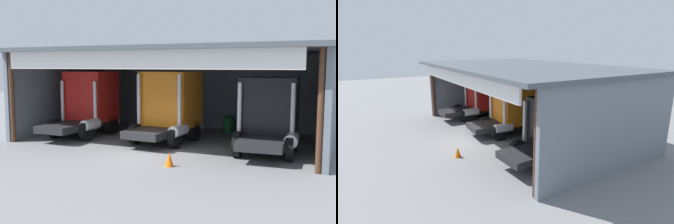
# 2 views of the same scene
# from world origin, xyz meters

# --- Properties ---
(ground_plane) EXTENTS (80.00, 80.00, 0.00)m
(ground_plane) POSITION_xyz_m (0.00, 0.00, 0.00)
(ground_plane) COLOR slate
(ground_plane) RESTS_ON ground
(workshop_shed) EXTENTS (15.90, 9.69, 4.76)m
(workshop_shed) POSITION_xyz_m (0.00, 5.21, 3.38)
(workshop_shed) COLOR slate
(workshop_shed) RESTS_ON ground
(truck_red_right_bay) EXTENTS (2.60, 5.05, 3.57)m
(truck_red_right_bay) POSITION_xyz_m (-5.15, 3.58, 1.84)
(truck_red_right_bay) COLOR red
(truck_red_right_bay) RESTS_ON ground
(truck_orange_left_bay) EXTENTS (2.79, 4.69, 3.60)m
(truck_orange_left_bay) POSITION_xyz_m (-0.17, 3.64, 1.90)
(truck_orange_left_bay) COLOR orange
(truck_orange_left_bay) RESTS_ON ground
(truck_black_center_bay) EXTENTS (2.81, 4.52, 3.39)m
(truck_black_center_bay) POSITION_xyz_m (5.03, 2.96, 1.78)
(truck_black_center_bay) COLOR black
(truck_black_center_bay) RESTS_ON ground
(oil_drum) EXTENTS (0.58, 0.58, 0.91)m
(oil_drum) POSITION_xyz_m (1.78, 7.67, 0.46)
(oil_drum) COLOR #197233
(oil_drum) RESTS_ON ground
(tool_cart) EXTENTS (0.90, 0.60, 1.00)m
(tool_cart) POSITION_xyz_m (-3.22, 7.73, 0.50)
(tool_cart) COLOR red
(tool_cart) RESTS_ON ground
(traffic_cone) EXTENTS (0.36, 0.36, 0.56)m
(traffic_cone) POSITION_xyz_m (2.04, -1.19, 0.28)
(traffic_cone) COLOR orange
(traffic_cone) RESTS_ON ground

